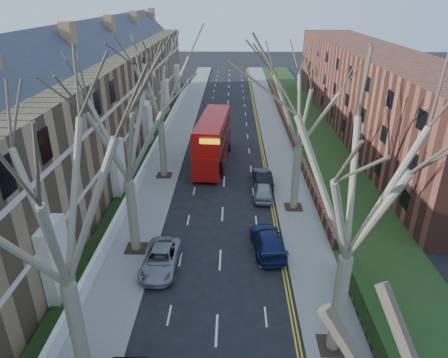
{
  "coord_description": "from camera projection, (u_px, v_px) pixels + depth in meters",
  "views": [
    {
      "loc": [
        0.71,
        -6.35,
        15.7
      ],
      "look_at": [
        0.12,
        21.04,
        3.02
      ],
      "focal_mm": 32.0,
      "sensor_mm": 36.0,
      "label": 1
    }
  ],
  "objects": [
    {
      "name": "pavement_left",
      "position": [
        176.0,
        138.0,
        47.85
      ],
      "size": [
        3.0,
        102.0,
        0.12
      ],
      "primitive_type": "cube",
      "color": "slate",
      "rests_on": "ground"
    },
    {
      "name": "pavement_right",
      "position": [
        276.0,
        139.0,
        47.62
      ],
      "size": [
        3.0,
        102.0,
        0.12
      ],
      "primitive_type": "cube",
      "color": "slate",
      "rests_on": "ground"
    },
    {
      "name": "terrace_left",
      "position": [
        84.0,
        111.0,
        38.45
      ],
      "size": [
        9.7,
        78.0,
        13.6
      ],
      "color": "olive",
      "rests_on": "ground"
    },
    {
      "name": "flats_right",
      "position": [
        369.0,
        91.0,
        48.95
      ],
      "size": [
        13.97,
        54.0,
        10.0
      ],
      "color": "brown",
      "rests_on": "ground"
    },
    {
      "name": "front_wall_left",
      "position": [
        150.0,
        159.0,
        40.39
      ],
      "size": [
        0.3,
        78.0,
        1.0
      ],
      "color": "white",
      "rests_on": "ground"
    },
    {
      "name": "grass_verge_right",
      "position": [
        314.0,
        138.0,
        47.49
      ],
      "size": [
        6.0,
        102.0,
        0.06
      ],
      "color": "#1E3613",
      "rests_on": "ground"
    },
    {
      "name": "tree_left_mid",
      "position": [
        48.0,
        188.0,
        13.92
      ],
      "size": [
        10.5,
        10.5,
        14.71
      ],
      "color": "#766D54",
      "rests_on": "ground"
    },
    {
      "name": "tree_left_far",
      "position": [
        122.0,
        117.0,
        23.12
      ],
      "size": [
        10.15,
        10.15,
        14.22
      ],
      "color": "#766D54",
      "rests_on": "ground"
    },
    {
      "name": "tree_left_dist",
      "position": [
        157.0,
        74.0,
        33.88
      ],
      "size": [
        10.5,
        10.5,
        14.71
      ],
      "color": "#766D54",
      "rests_on": "ground"
    },
    {
      "name": "tree_right_mid",
      "position": [
        360.0,
        169.0,
        15.51
      ],
      "size": [
        10.5,
        10.5,
        14.71
      ],
      "color": "#766D54",
      "rests_on": "ground"
    },
    {
      "name": "tree_right_far",
      "position": [
        303.0,
        95.0,
        28.34
      ],
      "size": [
        10.15,
        10.15,
        14.22
      ],
      "color": "#766D54",
      "rests_on": "ground"
    },
    {
      "name": "double_decker_bus",
      "position": [
        213.0,
        141.0,
        40.1
      ],
      "size": [
        3.51,
        11.3,
        4.65
      ],
      "rotation": [
        0.0,
        0.0,
        3.06
      ],
      "color": "#AC0F0C",
      "rests_on": "ground"
    },
    {
      "name": "car_left_far",
      "position": [
        161.0,
        259.0,
        24.97
      ],
      "size": [
        2.24,
        4.67,
        1.28
      ],
      "primitive_type": "imported",
      "rotation": [
        0.0,
        0.0,
        -0.02
      ],
      "color": "gray",
      "rests_on": "ground"
    },
    {
      "name": "car_right_near",
      "position": [
        268.0,
        241.0,
        26.73
      ],
      "size": [
        2.44,
        5.01,
        1.4
      ],
      "primitive_type": "imported",
      "rotation": [
        0.0,
        0.0,
        3.24
      ],
      "color": "#16204F",
      "rests_on": "ground"
    },
    {
      "name": "car_right_mid",
      "position": [
        263.0,
        191.0,
        33.69
      ],
      "size": [
        1.8,
        3.97,
        1.32
      ],
      "primitive_type": "imported",
      "rotation": [
        0.0,
        0.0,
        3.08
      ],
      "color": "#95989D",
      "rests_on": "ground"
    },
    {
      "name": "car_right_far",
      "position": [
        263.0,
        177.0,
        36.06
      ],
      "size": [
        1.72,
        4.26,
        1.38
      ],
      "primitive_type": "imported",
      "rotation": [
        0.0,
        0.0,
        3.2
      ],
      "color": "black",
      "rests_on": "ground"
    }
  ]
}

